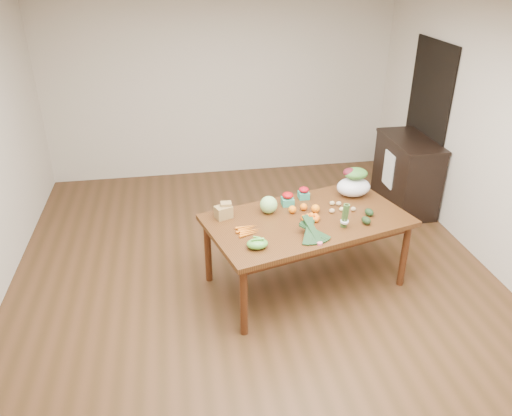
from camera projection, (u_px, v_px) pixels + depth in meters
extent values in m
plane|color=#4F311B|center=(257.00, 284.00, 5.11)|extent=(6.00, 6.00, 0.00)
cube|color=white|center=(257.00, 1.00, 3.87)|extent=(5.00, 6.00, 0.02)
cube|color=beige|center=(221.00, 84.00, 7.12)|extent=(5.00, 0.02, 2.70)
cube|color=beige|center=(508.00, 146.00, 4.87)|extent=(0.02, 6.00, 2.70)
cube|color=#542D13|center=(305.00, 251.00, 4.98)|extent=(2.12, 1.52, 0.75)
cube|color=black|center=(425.00, 125.00, 6.41)|extent=(0.02, 1.00, 2.10)
cube|color=black|center=(406.00, 174.00, 6.47)|extent=(0.52, 1.02, 0.94)
cube|color=white|center=(388.00, 170.00, 6.38)|extent=(0.02, 0.28, 0.45)
sphere|color=#93C974|center=(269.00, 205.00, 4.88)|extent=(0.17, 0.17, 0.17)
sphere|color=orange|center=(292.00, 209.00, 4.89)|extent=(0.08, 0.08, 0.08)
sphere|color=orange|center=(304.00, 207.00, 4.94)|extent=(0.07, 0.07, 0.07)
sphere|color=orange|center=(316.00, 209.00, 4.90)|extent=(0.08, 0.08, 0.08)
ellipsoid|color=#55B43D|center=(257.00, 244.00, 4.31)|extent=(0.19, 0.14, 0.08)
ellipsoid|color=tan|center=(332.00, 211.00, 4.90)|extent=(0.06, 0.05, 0.05)
ellipsoid|color=#DECF80|center=(342.00, 209.00, 4.93)|extent=(0.05, 0.04, 0.04)
ellipsoid|color=tan|center=(339.00, 204.00, 5.04)|extent=(0.05, 0.05, 0.05)
ellipsoid|color=tan|center=(332.00, 203.00, 5.05)|extent=(0.05, 0.05, 0.05)
ellipsoid|color=tan|center=(353.00, 209.00, 4.93)|extent=(0.05, 0.05, 0.04)
ellipsoid|color=black|center=(366.00, 220.00, 4.69)|extent=(0.10, 0.13, 0.07)
ellipsoid|color=black|center=(369.00, 212.00, 4.84)|extent=(0.10, 0.12, 0.07)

